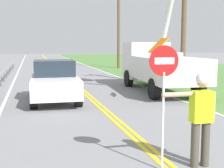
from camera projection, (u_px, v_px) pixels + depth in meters
The scene contains 11 objects.
grass_verge_right at pixel (217, 75), 23.97m from camera, with size 16.00×110.00×0.01m, color #517F3D.
centerline_yellow_left at pixel (68, 79), 21.00m from camera, with size 0.11×110.00×0.01m, color yellow.
centerline_yellow_right at pixel (70, 79), 21.05m from camera, with size 0.11×110.00×0.01m, color yellow.
edge_line_right at pixel (119, 77), 21.94m from camera, with size 0.12×110.00×0.01m, color silver.
edge_line_left at pixel (14, 80), 20.11m from camera, with size 0.12×110.00×0.01m, color silver.
flagger_worker at pixel (201, 113), 5.79m from camera, with size 1.09×0.25×1.83m.
stop_sign_paddle at pixel (164, 80), 5.53m from camera, with size 0.56×0.04×2.33m.
utility_bucket_truck at pixel (157, 62), 15.61m from camera, with size 2.97×6.91×6.15m.
oncoming_sedan_nearest at pixel (55, 81), 12.61m from camera, with size 2.05×4.17×1.70m.
utility_pole_near at pixel (184, 15), 16.84m from camera, with size 1.80×0.28×7.51m.
utility_pole_mid at pixel (119, 21), 30.26m from camera, with size 1.80×0.28×9.00m.
Camera 1 is at (-2.50, -0.96, 2.34)m, focal length 49.12 mm.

